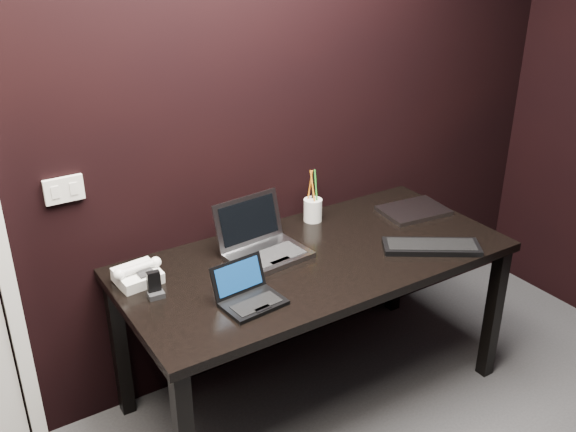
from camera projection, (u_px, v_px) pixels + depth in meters
wall_back at (206, 119)px, 2.70m from camera, size 4.00×0.00×4.00m
wall_switch at (64, 190)px, 2.47m from camera, size 0.15×0.02×0.10m
desk at (315, 271)px, 2.81m from camera, size 1.70×0.80×0.74m
netbook at (249, 296)px, 2.43m from camera, size 0.25×0.22×0.15m
silver_laptop at (263, 246)px, 2.77m from camera, size 0.36×0.33×0.23m
ext_keyboard at (431, 247)px, 2.83m from camera, size 0.43×0.35×0.03m
closed_laptop at (414, 211)px, 3.18m from camera, size 0.34×0.26×0.02m
desk_phone at (138, 275)px, 2.56m from camera, size 0.21×0.17×0.10m
mobile_phone at (155, 287)px, 2.47m from camera, size 0.06×0.06×0.11m
pen_cup at (313, 209)px, 3.07m from camera, size 0.11×0.11×0.26m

